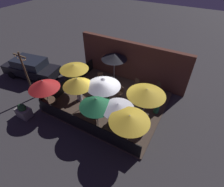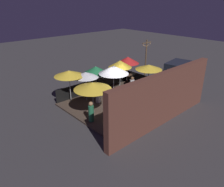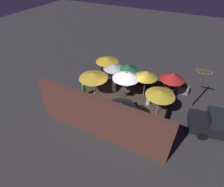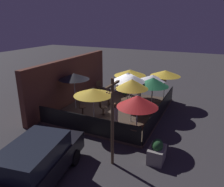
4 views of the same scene
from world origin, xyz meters
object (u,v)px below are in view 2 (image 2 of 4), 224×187
at_px(dining_table_1, 114,91).
at_px(patron_1, 98,94).
at_px(planter_box, 125,73).
at_px(patio_chair_3, 125,101).
at_px(patio_umbrella_4, 69,73).
at_px(patio_chair_0, 122,122).
at_px(patio_umbrella_5, 161,79).
at_px(patio_chair_4, 137,93).
at_px(patio_umbrella_6, 149,67).
at_px(patio_chair_2, 136,112).
at_px(light_post, 146,58).
at_px(dining_table_0, 127,76).
at_px(patio_umbrella_7, 96,70).
at_px(patio_umbrella_0, 128,60).
at_px(patio_umbrella_8, 120,64).
at_px(patron_0, 132,85).
at_px(patron_2, 91,112).
at_px(patio_umbrella_2, 93,86).
at_px(patio_chair_1, 154,95).
at_px(patio_umbrella_1, 114,70).
at_px(parked_car_0, 177,70).
at_px(patio_umbrella_3, 86,75).

xyz_separation_m(dining_table_1, patron_1, (1.16, -0.31, -0.02)).
bearing_deg(planter_box, patio_chair_3, 44.54).
distance_m(patio_umbrella_4, patio_chair_0, 5.24).
distance_m(patio_umbrella_5, patio_chair_3, 2.68).
height_order(patio_umbrella_4, patio_chair_4, patio_umbrella_4).
bearing_deg(patio_chair_3, patio_umbrella_6, -62.89).
distance_m(patio_chair_2, light_post, 7.53).
bearing_deg(dining_table_0, patio_umbrella_6, 82.81).
relative_size(patio_umbrella_7, patio_chair_2, 2.45).
distance_m(patio_umbrella_0, patio_umbrella_8, 2.05).
distance_m(patio_umbrella_6, patio_umbrella_8, 2.14).
bearing_deg(dining_table_1, patron_0, -178.95).
relative_size(patio_umbrella_7, dining_table_1, 2.71).
distance_m(patio_chair_4, patron_2, 4.23).
bearing_deg(patio_chair_2, patio_umbrella_2, 51.46).
bearing_deg(patron_0, dining_table_0, -23.24).
relative_size(patio_umbrella_5, patio_chair_1, 2.42).
height_order(patio_umbrella_1, patio_umbrella_8, patio_umbrella_1).
bearing_deg(parked_car_0, patio_chair_1, 7.80).
distance_m(patio_umbrella_2, patio_umbrella_5, 4.19).
xyz_separation_m(patio_umbrella_7, patron_2, (2.62, 2.81, -1.36)).
relative_size(patio_umbrella_7, dining_table_0, 2.60).
xyz_separation_m(patio_umbrella_5, patio_chair_3, (1.38, -1.65, -1.59)).
bearing_deg(planter_box, dining_table_0, 50.73).
bearing_deg(patio_umbrella_2, patron_1, -139.06).
bearing_deg(patio_umbrella_6, patio_umbrella_1, -15.42).
xyz_separation_m(patio_chair_0, patron_2, (0.61, -1.92, 0.07)).
height_order(patron_1, patron_2, patron_1).
height_order(patio_chair_1, parked_car_0, parked_car_0).
bearing_deg(patio_umbrella_5, patio_umbrella_2, -35.09).
height_order(patio_umbrella_4, patio_chair_3, patio_umbrella_4).
relative_size(patio_chair_4, planter_box, 0.94).
bearing_deg(light_post, parked_car_0, 139.76).
distance_m(patio_umbrella_3, patio_chair_1, 4.90).
distance_m(patio_umbrella_0, patio_umbrella_4, 5.62).
xyz_separation_m(patio_umbrella_2, patio_chair_4, (-3.58, 0.39, -1.36)).
distance_m(patio_umbrella_2, patio_umbrella_3, 2.06).
xyz_separation_m(dining_table_0, patio_chair_1, (1.42, 3.96, -0.05)).
bearing_deg(patio_chair_2, patio_umbrella_7, 11.16).
distance_m(patio_umbrella_7, patio_umbrella_8, 1.90).
bearing_deg(patio_umbrella_5, patio_umbrella_6, -127.03).
height_order(patio_umbrella_3, patio_chair_2, patio_umbrella_3).
bearing_deg(parked_car_0, patio_umbrella_2, -8.21).
distance_m(patio_umbrella_5, patron_0, 3.70).
xyz_separation_m(patio_chair_1, patron_0, (-0.25, -2.32, 0.03)).
relative_size(patio_chair_0, planter_box, 0.94).
bearing_deg(patron_0, dining_table_1, 103.47).
xyz_separation_m(dining_table_0, patio_chair_2, (4.09, 4.64, -0.09)).
height_order(patio_umbrella_0, patio_umbrella_5, patio_umbrella_5).
distance_m(patio_umbrella_2, patron_1, 2.10).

